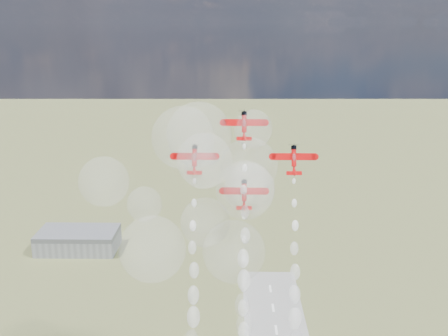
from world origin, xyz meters
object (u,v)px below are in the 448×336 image
(plane_left, at_px, (194,159))
(plane_right, at_px, (294,159))
(plane_slot, at_px, (244,194))
(plane_lead, at_px, (244,125))
(hangar, at_px, (78,240))

(plane_left, bearing_deg, plane_right, 0.00)
(plane_slot, bearing_deg, plane_left, 164.40)
(plane_lead, xyz_separation_m, plane_slot, (0.00, -8.27, -19.01))
(hangar, distance_m, plane_slot, 210.72)
(plane_lead, bearing_deg, plane_right, -15.60)
(plane_right, bearing_deg, plane_left, 180.00)
(plane_slot, bearing_deg, plane_right, 15.60)
(plane_right, height_order, plane_slot, plane_right)
(plane_left, height_order, plane_slot, plane_left)
(plane_slot, bearing_deg, hangar, 122.08)
(hangar, bearing_deg, plane_lead, -56.56)
(hangar, height_order, plane_right, plane_right)
(plane_left, relative_size, plane_right, 1.00)
(plane_lead, bearing_deg, hangar, 123.44)
(plane_right, bearing_deg, plane_slot, -164.40)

